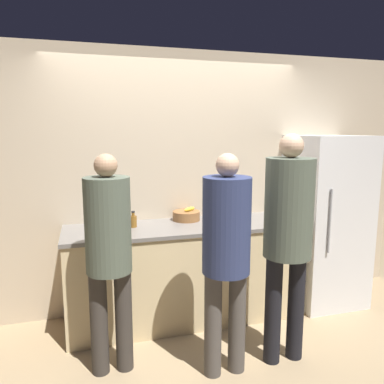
{
  "coord_description": "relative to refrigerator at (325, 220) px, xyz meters",
  "views": [
    {
      "loc": [
        -0.89,
        -2.95,
        1.82
      ],
      "look_at": [
        0.0,
        0.15,
        1.29
      ],
      "focal_mm": 35.0,
      "sensor_mm": 36.0,
      "label": 1
    }
  ],
  "objects": [
    {
      "name": "counter",
      "position": [
        -1.52,
        0.03,
        -0.42
      ],
      "size": [
        2.25,
        0.7,
        0.94
      ],
      "color": "beige",
      "rests_on": "ground_plane"
    },
    {
      "name": "utensil_crock",
      "position": [
        -0.89,
        0.27,
        0.12
      ],
      "size": [
        0.1,
        0.1,
        0.26
      ],
      "color": "#3D424C",
      "rests_on": "counter"
    },
    {
      "name": "person_center",
      "position": [
        -1.46,
        -0.88,
        0.11
      ],
      "size": [
        0.35,
        0.35,
        1.67
      ],
      "color": "#4C4742",
      "rests_on": "ground_plane"
    },
    {
      "name": "ground_plane",
      "position": [
        -1.52,
        -0.35,
        -0.88
      ],
      "size": [
        14.0,
        14.0,
        0.0
      ],
      "primitive_type": "plane",
      "color": "#9E8460"
    },
    {
      "name": "bottle_amber",
      "position": [
        -2.01,
        0.07,
        0.11
      ],
      "size": [
        0.06,
        0.06,
        0.15
      ],
      "color": "brown",
      "rests_on": "counter"
    },
    {
      "name": "person_left",
      "position": [
        -2.27,
        -0.62,
        0.09
      ],
      "size": [
        0.33,
        0.33,
        1.66
      ],
      "color": "#38332D",
      "rests_on": "ground_plane"
    },
    {
      "name": "bottle_clear",
      "position": [
        -2.05,
        0.25,
        0.11
      ],
      "size": [
        0.06,
        0.06,
        0.15
      ],
      "color": "silver",
      "rests_on": "counter"
    },
    {
      "name": "refrigerator",
      "position": [
        0.0,
        0.0,
        0.0
      ],
      "size": [
        0.71,
        0.72,
        1.77
      ],
      "color": "white",
      "rests_on": "ground_plane"
    },
    {
      "name": "wall_back",
      "position": [
        -1.52,
        0.37,
        0.42
      ],
      "size": [
        5.2,
        0.06,
        2.6
      ],
      "color": "#C6B293",
      "rests_on": "ground_plane"
    },
    {
      "name": "cup_red",
      "position": [
        -1.23,
        -0.15,
        0.09
      ],
      "size": [
        0.09,
        0.09,
        0.09
      ],
      "color": "#A33D33",
      "rests_on": "counter"
    },
    {
      "name": "person_right",
      "position": [
        -0.95,
        -0.85,
        0.2
      ],
      "size": [
        0.37,
        0.37,
        1.8
      ],
      "color": "black",
      "rests_on": "ground_plane"
    },
    {
      "name": "fruit_bowl",
      "position": [
        -1.47,
        0.2,
        0.1
      ],
      "size": [
        0.27,
        0.27,
        0.13
      ],
      "color": "brown",
      "rests_on": "counter"
    }
  ]
}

